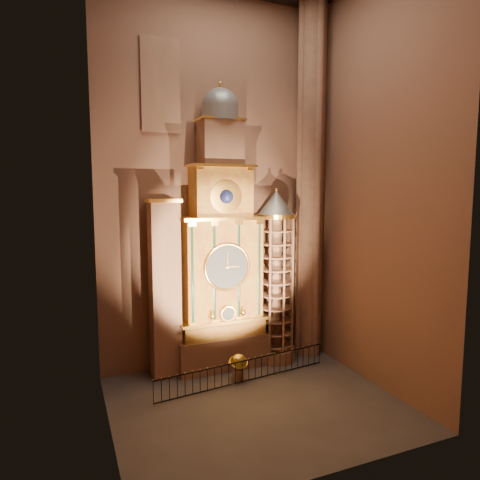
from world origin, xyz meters
name	(u,v)px	position (x,y,z in m)	size (l,w,h in m)	color
floor	(256,403)	(0.00, 0.00, 0.00)	(14.00, 14.00, 0.00)	#383330
wall_back	(215,185)	(0.00, 6.00, 11.00)	(22.00, 22.00, 0.00)	brown
wall_left	(102,182)	(-7.00, 0.00, 11.00)	(22.00, 22.00, 0.00)	brown
wall_right	(375,184)	(7.00, 0.00, 11.00)	(22.00, 22.00, 0.00)	brown
astronomical_clock	(221,258)	(0.00, 4.96, 6.68)	(5.60, 2.41, 16.70)	#8C634C
portrait_tower	(165,288)	(-3.40, 4.98, 5.15)	(1.80, 1.60, 10.20)	#8C634C
stair_turret	(276,278)	(3.50, 4.70, 5.27)	(2.50, 2.50, 10.80)	#8C634C
gothic_pier	(311,185)	(6.10, 5.00, 11.00)	(2.04, 2.04, 22.00)	#8C634C
stained_glass_window	(161,85)	(-3.20, 5.92, 16.50)	(2.20, 0.14, 5.20)	navy
celestial_globe	(239,365)	(0.20, 2.73, 0.92)	(1.07, 1.01, 1.54)	#8C634C
iron_railing	(245,371)	(0.44, 2.33, 0.68)	(10.50, 1.30, 1.25)	black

